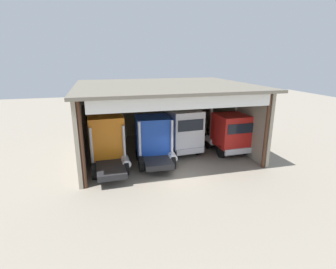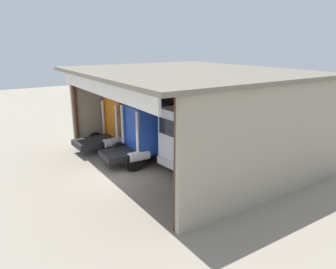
{
  "view_description": "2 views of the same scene",
  "coord_description": "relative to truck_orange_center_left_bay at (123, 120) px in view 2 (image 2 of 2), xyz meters",
  "views": [
    {
      "loc": [
        -4.9,
        -14.86,
        7.5
      ],
      "look_at": [
        0.0,
        3.68,
        1.87
      ],
      "focal_mm": 28.15,
      "sensor_mm": 36.0,
      "label": 1
    },
    {
      "loc": [
        14.95,
        -6.03,
        7.04
      ],
      "look_at": [
        0.0,
        3.68,
        1.87
      ],
      "focal_mm": 34.0,
      "sensor_mm": 36.0,
      "label": 2
    }
  ],
  "objects": [
    {
      "name": "truck_blue_center_right_bay",
      "position": [
        3.3,
        -0.02,
        -0.08
      ],
      "size": [
        2.7,
        4.4,
        3.43
      ],
      "rotation": [
        0.0,
        0.0,
        -0.06
      ],
      "color": "#1E47B7",
      "rests_on": "ground"
    },
    {
      "name": "truck_orange_center_left_bay",
      "position": [
        0.0,
        0.0,
        0.0
      ],
      "size": [
        2.62,
        5.09,
        3.68
      ],
      "rotation": [
        0.0,
        0.0,
        0.03
      ],
      "color": "orange",
      "rests_on": "ground"
    },
    {
      "name": "ground_plane",
      "position": [
        4.54,
        -2.97,
        -1.9
      ],
      "size": [
        80.0,
        80.0,
        0.0
      ],
      "primitive_type": "plane",
      "color": "gray",
      "rests_on": "ground"
    },
    {
      "name": "workshop_shed",
      "position": [
        4.54,
        3.12,
        1.91
      ],
      "size": [
        13.15,
        11.46,
        5.55
      ],
      "color": "#9E937F",
      "rests_on": "ground"
    },
    {
      "name": "tool_cart",
      "position": [
        5.0,
        6.29,
        -1.4
      ],
      "size": [
        0.9,
        0.6,
        1.0
      ],
      "primitive_type": "cube",
      "color": "red",
      "rests_on": "ground"
    },
    {
      "name": "oil_drum",
      "position": [
        7.36,
        6.85,
        -1.48
      ],
      "size": [
        0.58,
        0.58,
        0.85
      ],
      "primitive_type": "cylinder",
      "color": "#197233",
      "rests_on": "ground"
    },
    {
      "name": "truck_white_yard_outside",
      "position": [
        5.93,
        1.42,
        -0.0
      ],
      "size": [
        2.79,
        5.08,
        3.61
      ],
      "rotation": [
        0.0,
        0.0,
        3.22
      ],
      "color": "white",
      "rests_on": "ground"
    },
    {
      "name": "truck_red_right_bay",
      "position": [
        9.57,
        0.49,
        -0.18
      ],
      "size": [
        2.71,
        4.8,
        3.67
      ],
      "rotation": [
        0.0,
        0.0,
        3.17
      ],
      "color": "red",
      "rests_on": "ground"
    }
  ]
}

